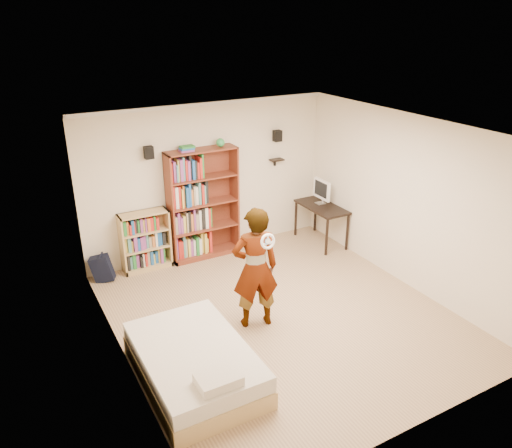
{
  "coord_description": "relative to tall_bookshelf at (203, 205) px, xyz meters",
  "views": [
    {
      "loc": [
        -3.31,
        -5.21,
        4.07
      ],
      "look_at": [
        -0.09,
        0.6,
        1.23
      ],
      "focal_mm": 35.0,
      "sensor_mm": 36.0,
      "label": 1
    }
  ],
  "objects": [
    {
      "name": "crown_molding",
      "position": [
        0.19,
        -2.32,
        1.69
      ],
      "size": [
        4.5,
        5.0,
        0.06
      ],
      "color": "silver",
      "rests_on": "room_shell"
    },
    {
      "name": "daybed",
      "position": [
        -1.44,
        -2.97,
        -0.71
      ],
      "size": [
        1.21,
        1.86,
        0.55
      ],
      "primitive_type": null,
      "color": "silver",
      "rests_on": "ground"
    },
    {
      "name": "wii_wheel",
      "position": [
        -0.25,
        -2.64,
        0.43
      ],
      "size": [
        0.21,
        0.08,
        0.21
      ],
      "primitive_type": "torus",
      "rotation": [
        1.36,
        0.0,
        0.0
      ],
      "color": "white",
      "rests_on": "person"
    },
    {
      "name": "computer_desk",
      "position": [
        2.14,
        -0.55,
        -0.61
      ],
      "size": [
        0.54,
        1.09,
        0.74
      ],
      "primitive_type": null,
      "color": "black",
      "rests_on": "ground"
    },
    {
      "name": "navy_bag",
      "position": [
        -1.84,
        -0.05,
        -0.75
      ],
      "size": [
        0.4,
        0.34,
        0.46
      ],
      "primitive_type": null,
      "rotation": [
        0.0,
        0.0,
        -0.43
      ],
      "color": "black",
      "rests_on": "ground"
    },
    {
      "name": "ground",
      "position": [
        0.19,
        -2.32,
        -0.98
      ],
      "size": [
        4.5,
        5.0,
        0.01
      ],
      "primitive_type": "cube",
      "color": "tan",
      "rests_on": "ground"
    },
    {
      "name": "imac",
      "position": [
        2.19,
        -0.43,
        -0.01
      ],
      "size": [
        0.15,
        0.47,
        0.46
      ],
      "primitive_type": null,
      "rotation": [
        0.0,
        0.0,
        0.14
      ],
      "color": "white",
      "rests_on": "computer_desk"
    },
    {
      "name": "wall_shelf",
      "position": [
        1.54,
        0.09,
        0.57
      ],
      "size": [
        0.25,
        0.16,
        0.02
      ],
      "primitive_type": "cube",
      "color": "black",
      "rests_on": "room_shell"
    },
    {
      "name": "person",
      "position": [
        -0.25,
        -2.32,
        -0.1
      ],
      "size": [
        0.72,
        0.57,
        1.75
      ],
      "primitive_type": "imported",
      "rotation": [
        0.0,
        0.0,
        2.89
      ],
      "color": "black",
      "rests_on": "ground"
    },
    {
      "name": "tall_bookshelf",
      "position": [
        0.0,
        0.0,
        0.0
      ],
      "size": [
        1.24,
        0.36,
        1.96
      ],
      "primitive_type": null,
      "color": "brown",
      "rests_on": "ground"
    },
    {
      "name": "room_shell",
      "position": [
        0.19,
        -2.32,
        0.78
      ],
      "size": [
        4.52,
        5.02,
        2.71
      ],
      "color": "beige",
      "rests_on": "ground"
    },
    {
      "name": "speaker_right",
      "position": [
        1.54,
        0.08,
        1.02
      ],
      "size": [
        0.14,
        0.12,
        0.2
      ],
      "primitive_type": "cube",
      "color": "black",
      "rests_on": "room_shell"
    },
    {
      "name": "low_bookshelf",
      "position": [
        -1.07,
        0.03,
        -0.47
      ],
      "size": [
        0.82,
        0.31,
        1.02
      ],
      "primitive_type": null,
      "color": "tan",
      "rests_on": "ground"
    },
    {
      "name": "speaker_left",
      "position": [
        -0.86,
        0.08,
        1.02
      ],
      "size": [
        0.14,
        0.12,
        0.2
      ],
      "primitive_type": "cube",
      "color": "black",
      "rests_on": "room_shell"
    }
  ]
}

